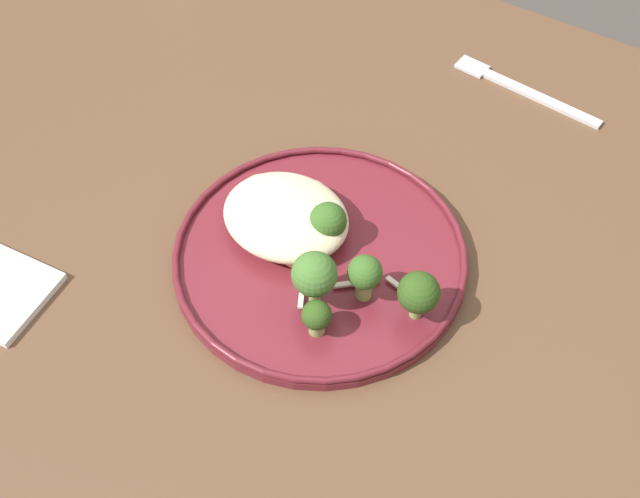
{
  "coord_description": "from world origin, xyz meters",
  "views": [
    {
      "loc": [
        0.2,
        -0.42,
        1.41
      ],
      "look_at": [
        -0.06,
        0.01,
        0.76
      ],
      "focal_mm": 47.2,
      "sensor_mm": 36.0,
      "label": 1
    }
  ],
  "objects": [
    {
      "name": "onion_sliver_short_strip",
      "position": [
        -0.05,
        -0.03,
        0.75
      ],
      "size": [
        0.03,
        0.05,
        0.0
      ],
      "primitive_type": "cube",
      "rotation": [
        0.0,
        0.0,
        5.19
      ],
      "color": "silver",
      "rests_on": "dinner_plate"
    },
    {
      "name": "seared_scallop_large_seared",
      "position": [
        -0.13,
        0.03,
        0.76
      ],
      "size": [
        0.03,
        0.03,
        0.02
      ],
      "color": "beige",
      "rests_on": "dinner_plate"
    },
    {
      "name": "broccoli_floret_right_tilted",
      "position": [
        0.0,
        -0.01,
        0.78
      ],
      "size": [
        0.03,
        0.03,
        0.05
      ],
      "color": "#89A356",
      "rests_on": "dinner_plate"
    },
    {
      "name": "noodle_bed",
      "position": [
        -0.11,
        0.02,
        0.77
      ],
      "size": [
        0.13,
        0.11,
        0.04
      ],
      "color": "beige",
      "rests_on": "dinner_plate"
    },
    {
      "name": "broccoli_floret_tall_stalk",
      "position": [
        -0.02,
        -0.06,
        0.77
      ],
      "size": [
        0.03,
        0.03,
        0.04
      ],
      "color": "#89A356",
      "rests_on": "dinner_plate"
    },
    {
      "name": "broccoli_floret_small_sprig",
      "position": [
        -0.04,
        -0.04,
        0.79
      ],
      "size": [
        0.04,
        0.04,
        0.07
      ],
      "color": "#89A356",
      "rests_on": "dinner_plate"
    },
    {
      "name": "seared_scallop_tiny_bay",
      "position": [
        -0.08,
        0.0,
        0.76
      ],
      "size": [
        0.04,
        0.04,
        0.01
      ],
      "color": "#DBB77A",
      "rests_on": "dinner_plate"
    },
    {
      "name": "seared_scallop_rear_pale",
      "position": [
        -0.11,
        0.03,
        0.76
      ],
      "size": [
        0.03,
        0.03,
        0.01
      ],
      "color": "beige",
      "rests_on": "dinner_plate"
    },
    {
      "name": "seared_scallop_half_hidden",
      "position": [
        -0.11,
        -0.01,
        0.76
      ],
      "size": [
        0.03,
        0.03,
        0.01
      ],
      "color": "#E5C689",
      "rests_on": "dinner_plate"
    },
    {
      "name": "dinner_plate",
      "position": [
        -0.06,
        0.01,
        0.75
      ],
      "size": [
        0.29,
        0.29,
        0.02
      ],
      "color": "maroon",
      "rests_on": "wooden_dining_table"
    },
    {
      "name": "onion_sliver_long_sliver",
      "position": [
        0.03,
        0.02,
        0.75
      ],
      "size": [
        0.05,
        0.01,
        0.0
      ],
      "primitive_type": "cube",
      "rotation": [
        0.0,
        0.0,
        2.93
      ],
      "color": "silver",
      "rests_on": "dinner_plate"
    },
    {
      "name": "onion_sliver_pale_crescent",
      "position": [
        -0.01,
        -0.0,
        0.75
      ],
      "size": [
        0.04,
        0.03,
        0.0
      ],
      "primitive_type": "cube",
      "rotation": [
        0.0,
        0.0,
        0.71
      ],
      "color": "silver",
      "rests_on": "dinner_plate"
    },
    {
      "name": "broccoli_floret_split_head",
      "position": [
        -0.06,
        0.03,
        0.78
      ],
      "size": [
        0.04,
        0.04,
        0.05
      ],
      "color": "#89A356",
      "rests_on": "dinner_plate"
    },
    {
      "name": "wooden_dining_table",
      "position": [
        0.0,
        0.0,
        0.66
      ],
      "size": [
        1.4,
        1.0,
        0.74
      ],
      "color": "brown",
      "rests_on": "ground"
    },
    {
      "name": "seared_scallop_on_noodles",
      "position": [
        -0.1,
        0.07,
        0.76
      ],
      "size": [
        0.03,
        0.03,
        0.01
      ],
      "color": "beige",
      "rests_on": "dinner_plate"
    },
    {
      "name": "seared_scallop_front_small",
      "position": [
        -0.16,
        0.05,
        0.76
      ],
      "size": [
        0.03,
        0.03,
        0.01
      ],
      "color": "beige",
      "rests_on": "dinner_plate"
    },
    {
      "name": "dinner_fork",
      "position": [
        0.01,
        0.35,
        0.74
      ],
      "size": [
        0.19,
        0.04,
        0.0
      ],
      "color": "silver",
      "rests_on": "wooden_dining_table"
    },
    {
      "name": "broccoli_floret_left_leaning",
      "position": [
        0.05,
        0.0,
        0.78
      ],
      "size": [
        0.04,
        0.04,
        0.06
      ],
      "color": "#89A356",
      "rests_on": "dinner_plate"
    }
  ]
}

